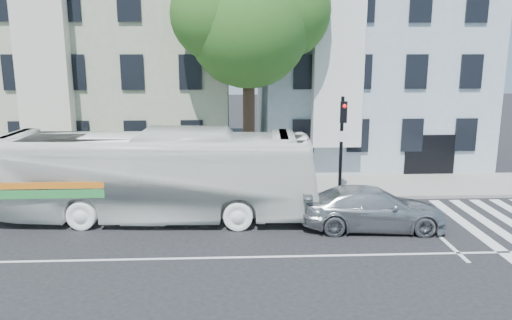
{
  "coord_description": "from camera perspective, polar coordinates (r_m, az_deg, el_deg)",
  "views": [
    {
      "loc": [
        -0.78,
        -14.79,
        6.42
      ],
      "look_at": [
        0.1,
        3.48,
        2.4
      ],
      "focal_mm": 35.0,
      "sensor_mm": 36.0,
      "label": 1
    }
  ],
  "objects": [
    {
      "name": "ground",
      "position": [
        16.14,
        0.25,
        -11.04
      ],
      "size": [
        120.0,
        120.0,
        0.0
      ],
      "primitive_type": "plane",
      "color": "black",
      "rests_on": "ground"
    },
    {
      "name": "sidewalk_far",
      "position": [
        23.67,
        -0.76,
        -3.16
      ],
      "size": [
        80.0,
        4.0,
        0.15
      ],
      "primitive_type": "cube",
      "color": "gray",
      "rests_on": "ground"
    },
    {
      "name": "building_left",
      "position": [
        30.45,
        -14.77,
        10.26
      ],
      "size": [
        12.0,
        10.0,
        11.0
      ],
      "primitive_type": "cube",
      "color": "#97A187",
      "rests_on": "ground"
    },
    {
      "name": "building_right",
      "position": [
        30.8,
        12.09,
        10.41
      ],
      "size": [
        12.0,
        10.0,
        11.0
      ],
      "primitive_type": "cube",
      "color": "#9CACB9",
      "rests_on": "ground"
    },
    {
      "name": "street_tree",
      "position": [
        23.58,
        -0.73,
        15.82
      ],
      "size": [
        7.3,
        5.9,
        11.1
      ],
      "color": "#2D2116",
      "rests_on": "ground"
    },
    {
      "name": "bus",
      "position": [
        19.55,
        -11.63,
        -1.7
      ],
      "size": [
        3.66,
        12.67,
        3.49
      ],
      "primitive_type": "imported",
      "rotation": [
        0.0,
        0.0,
        1.51
      ],
      "color": "white",
      "rests_on": "ground"
    },
    {
      "name": "sedan",
      "position": [
        18.87,
        13.17,
        -5.39
      ],
      "size": [
        2.5,
        5.4,
        1.53
      ],
      "primitive_type": "imported",
      "rotation": [
        0.0,
        0.0,
        1.5
      ],
      "color": "#A8AAAF",
      "rests_on": "ground"
    },
    {
      "name": "hedge",
      "position": [
        23.15,
        -17.42,
        -3.01
      ],
      "size": [
        8.32,
        3.54,
        0.7
      ],
      "primitive_type": null,
      "rotation": [
        0.0,
        0.0,
        -0.33
      ],
      "color": "#2E6721",
      "rests_on": "sidewalk_far"
    },
    {
      "name": "traffic_signal",
      "position": [
        21.93,
        9.82,
        3.0
      ],
      "size": [
        0.46,
        0.54,
        4.5
      ],
      "rotation": [
        0.0,
        0.0,
        -0.25
      ],
      "color": "black",
      "rests_on": "ground"
    }
  ]
}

